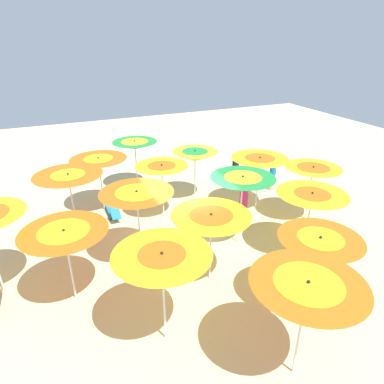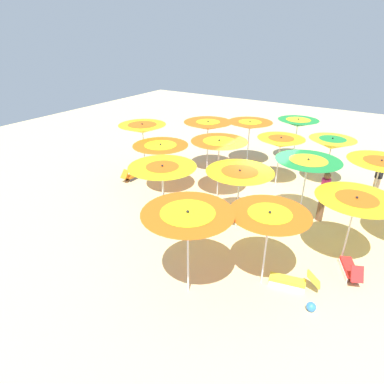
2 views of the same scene
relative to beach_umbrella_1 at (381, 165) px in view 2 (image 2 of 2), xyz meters
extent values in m
cube|color=beige|center=(3.82, 1.50, -2.05)|extent=(40.10, 40.10, 0.04)
cylinder|color=silver|center=(0.00, 0.00, -1.02)|extent=(0.05, 0.05, 2.03)
cone|color=yellow|center=(0.00, 0.00, -0.01)|extent=(2.27, 2.27, 0.31)
cone|color=orange|center=(0.00, 0.00, 0.07)|extent=(1.20, 1.20, 0.16)
sphere|color=black|center=(0.00, 0.00, 0.18)|extent=(0.07, 0.07, 0.07)
cylinder|color=silver|center=(1.97, -1.87, -1.07)|extent=(0.05, 0.05, 1.93)
cone|color=yellow|center=(1.97, -1.87, -0.10)|extent=(1.92, 1.92, 0.44)
cone|color=#1E8C38|center=(1.97, -1.87, -0.01)|extent=(1.10, 1.10, 0.25)
sphere|color=black|center=(1.97, -1.87, 0.14)|extent=(0.07, 0.07, 0.07)
cylinder|color=silver|center=(4.01, -3.94, -1.00)|extent=(0.05, 0.05, 2.07)
cone|color=#1E8C38|center=(4.01, -3.94, 0.04)|extent=(2.00, 2.00, 0.35)
cone|color=yellow|center=(4.01, -3.94, 0.11)|extent=(1.20, 1.20, 0.21)
sphere|color=black|center=(4.01, -3.94, 0.24)|extent=(0.07, 0.07, 0.07)
cylinder|color=silver|center=(0.31, 3.36, -1.04)|extent=(0.05, 0.05, 1.98)
cone|color=yellow|center=(0.31, 3.36, -0.05)|extent=(2.20, 2.20, 0.30)
cone|color=orange|center=(0.31, 3.36, 0.03)|extent=(1.13, 1.13, 0.15)
sphere|color=black|center=(0.31, 3.36, 0.13)|extent=(0.07, 0.07, 0.07)
cylinder|color=silver|center=(2.01, 2.00, -0.89)|extent=(0.05, 0.05, 2.29)
cone|color=#1E8C38|center=(2.01, 2.00, 0.26)|extent=(2.12, 2.12, 0.32)
cone|color=yellow|center=(2.01, 2.00, 0.33)|extent=(1.22, 1.22, 0.18)
sphere|color=black|center=(2.01, 2.00, 0.45)|extent=(0.07, 0.07, 0.07)
cylinder|color=silver|center=(3.81, -0.79, -1.05)|extent=(0.05, 0.05, 1.96)
cone|color=yellow|center=(3.81, -0.79, -0.07)|extent=(1.99, 1.99, 0.40)
cone|color=orange|center=(3.81, -0.79, 0.03)|extent=(1.09, 1.09, 0.22)
sphere|color=black|center=(3.81, -0.79, 0.16)|extent=(0.07, 0.07, 0.07)
cylinder|color=silver|center=(5.88, -2.30, -1.00)|extent=(0.05, 0.05, 2.07)
cone|color=orange|center=(5.88, -2.30, 0.03)|extent=(2.19, 2.19, 0.35)
cone|color=yellow|center=(5.88, -2.30, 0.12)|extent=(1.11, 1.11, 0.18)
sphere|color=black|center=(5.88, -2.30, 0.23)|extent=(0.07, 0.07, 0.07)
cylinder|color=silver|center=(1.99, 5.54, -1.03)|extent=(0.05, 0.05, 2.01)
cone|color=orange|center=(1.99, 5.54, -0.02)|extent=(2.02, 2.02, 0.41)
cone|color=yellow|center=(1.99, 5.54, 0.08)|extent=(1.09, 1.09, 0.22)
sphere|color=black|center=(1.99, 5.54, 0.21)|extent=(0.07, 0.07, 0.07)
cylinder|color=silver|center=(3.80, 3.34, -1.06)|extent=(0.05, 0.05, 1.94)
cone|color=yellow|center=(3.80, 3.34, -0.09)|extent=(2.22, 2.22, 0.39)
cone|color=orange|center=(3.80, 3.34, 0.00)|extent=(1.21, 1.21, 0.21)
sphere|color=black|center=(3.80, 3.34, 0.13)|extent=(0.07, 0.07, 0.07)
cylinder|color=silver|center=(5.44, 1.72, -0.91)|extent=(0.05, 0.05, 2.25)
cone|color=orange|center=(5.44, 1.72, 0.22)|extent=(2.19, 2.19, 0.37)
cone|color=yellow|center=(5.44, 1.72, 0.30)|extent=(1.25, 1.25, 0.21)
sphere|color=black|center=(5.44, 1.72, 0.43)|extent=(0.07, 0.07, 0.07)
cylinder|color=silver|center=(7.14, -0.40, -0.89)|extent=(0.05, 0.05, 2.30)
cone|color=orange|center=(7.14, -0.40, 0.26)|extent=(2.23, 2.23, 0.37)
cone|color=yellow|center=(7.14, -0.40, 0.36)|extent=(1.09, 1.09, 0.18)
sphere|color=black|center=(7.14, -0.40, 0.47)|extent=(0.07, 0.07, 0.07)
cylinder|color=silver|center=(3.53, 6.86, -0.94)|extent=(0.05, 0.05, 2.20)
cone|color=orange|center=(3.53, 6.86, 0.16)|extent=(2.23, 2.23, 0.43)
cone|color=yellow|center=(3.53, 6.86, 0.25)|extent=(1.31, 1.31, 0.25)
sphere|color=black|center=(3.53, 6.86, 0.40)|extent=(0.07, 0.07, 0.07)
cylinder|color=silver|center=(5.75, 4.90, -0.93)|extent=(0.05, 0.05, 2.20)
cone|color=yellow|center=(5.75, 4.90, 0.17)|extent=(2.16, 2.16, 0.43)
cone|color=orange|center=(5.75, 4.90, 0.28)|extent=(1.05, 1.05, 0.21)
sphere|color=black|center=(5.75, 4.90, 0.41)|extent=(0.07, 0.07, 0.07)
cylinder|color=silver|center=(7.57, 2.63, -1.05)|extent=(0.05, 0.05, 1.96)
cone|color=orange|center=(7.57, 2.63, -0.07)|extent=(2.22, 2.22, 0.38)
cone|color=yellow|center=(7.57, 2.63, 0.01)|extent=(1.28, 1.28, 0.22)
sphere|color=black|center=(7.57, 2.63, 0.14)|extent=(0.07, 0.07, 0.07)
cylinder|color=silver|center=(9.41, 1.53, -0.90)|extent=(0.05, 0.05, 2.27)
cone|color=yellow|center=(9.41, 1.53, 0.24)|extent=(2.12, 2.12, 0.38)
cone|color=orange|center=(9.41, 1.53, 0.32)|extent=(1.30, 1.30, 0.23)
sphere|color=black|center=(9.41, 1.53, 0.46)|extent=(0.07, 0.07, 0.07)
cube|color=silver|center=(1.34, 5.40, -1.96)|extent=(0.93, 0.24, 0.14)
cube|color=silver|center=(1.40, 5.12, -1.96)|extent=(0.93, 0.24, 0.14)
cube|color=yellow|center=(1.37, 5.26, -1.84)|extent=(0.98, 0.49, 0.10)
cube|color=yellow|center=(0.74, 5.12, -1.63)|extent=(0.43, 0.36, 0.37)
cube|color=silver|center=(0.19, 3.86, -1.96)|extent=(0.39, 0.84, 0.14)
cube|color=silver|center=(-0.11, 3.74, -1.96)|extent=(0.39, 0.84, 0.14)
cube|color=red|center=(0.04, 3.80, -1.84)|extent=(0.65, 0.95, 0.10)
cube|color=red|center=(-0.19, 4.33, -1.60)|extent=(0.40, 0.39, 0.41)
cube|color=#333338|center=(9.80, 2.05, -1.96)|extent=(0.08, 0.90, 0.14)
cube|color=#333338|center=(9.48, 2.07, -1.96)|extent=(0.08, 0.90, 0.14)
cube|color=orange|center=(9.64, 2.06, -1.84)|extent=(0.36, 0.91, 0.10)
cube|color=orange|center=(9.67, 2.65, -1.62)|extent=(0.33, 0.34, 0.37)
cube|color=#333338|center=(5.84, -1.75, -1.96)|extent=(0.06, 0.99, 0.14)
cube|color=#333338|center=(5.49, -1.76, -1.96)|extent=(0.06, 0.99, 0.14)
cube|color=#1972B7|center=(5.66, -1.75, -1.84)|extent=(0.37, 0.99, 0.10)
cube|color=#1972B7|center=(5.65, -1.05, -1.64)|extent=(0.36, 0.45, 0.35)
cylinder|color=beige|center=(-0.03, -1.86, -1.60)|extent=(0.24, 0.24, 0.86)
cylinder|color=black|center=(-0.03, -1.86, -0.80)|extent=(0.30, 0.30, 0.75)
sphere|color=beige|center=(-0.03, -1.86, -0.31)|extent=(0.23, 0.23, 0.23)
cylinder|color=brown|center=(1.45, 1.27, -1.59)|extent=(0.24, 0.24, 0.88)
cylinder|color=#D82672|center=(1.45, 1.27, -0.77)|extent=(0.30, 0.30, 0.77)
sphere|color=brown|center=(1.45, 1.27, -0.27)|extent=(0.24, 0.24, 0.24)
sphere|color=#337FE5|center=(0.59, 5.81, -1.91)|extent=(0.24, 0.24, 0.24)
camera|label=1|loc=(7.55, 10.63, 4.61)|focal=31.96mm
camera|label=2|loc=(-0.06, 12.33, 4.21)|focal=30.27mm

